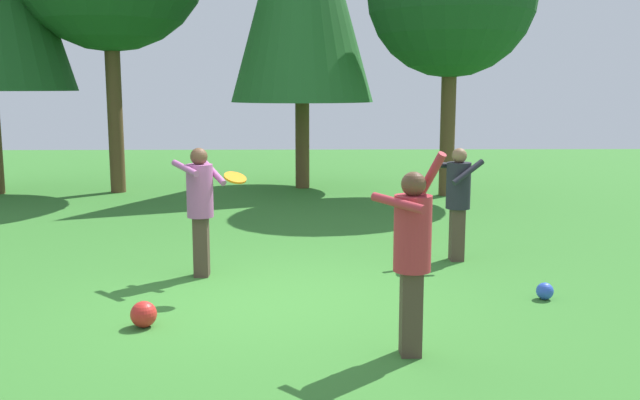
{
  "coord_description": "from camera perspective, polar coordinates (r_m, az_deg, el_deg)",
  "views": [
    {
      "loc": [
        0.45,
        -7.84,
        2.42
      ],
      "look_at": [
        0.61,
        0.73,
        1.05
      ],
      "focal_mm": 39.32,
      "sensor_mm": 36.0,
      "label": 1
    }
  ],
  "objects": [
    {
      "name": "ball_red",
      "position": [
        7.48,
        -14.16,
        -9.01
      ],
      "size": [
        0.27,
        0.27,
        0.27
      ],
      "primitive_type": "sphere",
      "color": "red",
      "rests_on": "ground_plane"
    },
    {
      "name": "person_thrower",
      "position": [
        6.35,
        7.52,
        -3.81
      ],
      "size": [
        0.68,
        0.68,
        1.87
      ],
      "rotation": [
        0.0,
        0.0,
        2.28
      ],
      "color": "#4C382D",
      "rests_on": "ground_plane"
    },
    {
      "name": "ball_blue",
      "position": [
        8.58,
        17.83,
        -7.07
      ],
      "size": [
        0.2,
        0.2,
        0.2
      ],
      "primitive_type": "sphere",
      "color": "blue",
      "rests_on": "ground_plane"
    },
    {
      "name": "ground_plane",
      "position": [
        8.22,
        -4.17,
        -8.07
      ],
      "size": [
        40.0,
        40.0,
        0.0
      ],
      "primitive_type": "plane",
      "color": "#387A2D"
    },
    {
      "name": "frisbee",
      "position": [
        8.34,
        -6.92,
        1.81
      ],
      "size": [
        0.37,
        0.37,
        0.13
      ],
      "color": "orange"
    },
    {
      "name": "ball_orange",
      "position": [
        11.45,
        7.6,
        -2.55
      ],
      "size": [
        0.25,
        0.25,
        0.25
      ],
      "primitive_type": "sphere",
      "color": "orange",
      "rests_on": "ground_plane"
    },
    {
      "name": "person_bystander",
      "position": [
        10.01,
        11.18,
        0.43
      ],
      "size": [
        0.69,
        0.67,
        1.6
      ],
      "rotation": [
        0.0,
        0.0,
        -2.69
      ],
      "color": "#4C382D",
      "rests_on": "ground_plane"
    },
    {
      "name": "person_catcher",
      "position": [
        9.11,
        -9.73,
        -0.06
      ],
      "size": [
        0.73,
        0.74,
        1.67
      ],
      "rotation": [
        0.0,
        0.0,
        -0.91
      ],
      "color": "#4C382D",
      "rests_on": "ground_plane"
    }
  ]
}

